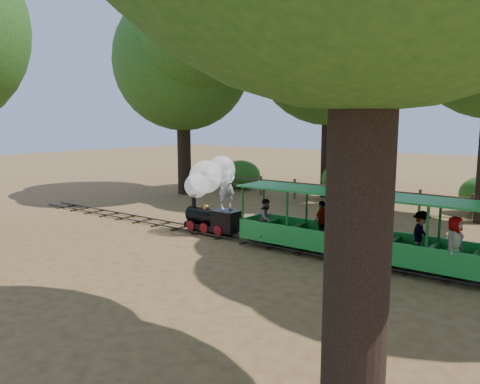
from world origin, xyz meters
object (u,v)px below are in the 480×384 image
Objects in this scene: locomotive at (210,189)px; fence at (352,193)px; carriage_rear at (433,244)px; carriage_front at (295,225)px.

fence is (1.68, 7.92, -0.97)m from locomotive.
locomotive is 0.79× the size of carriage_rear.
carriage_rear is (7.27, -0.08, -0.76)m from locomotive.
carriage_front and carriage_rear have the same top height.
locomotive is 7.31m from carriage_rear.
fence is at bearing 124.96° from carriage_rear.
fence is (-1.67, 8.01, -0.18)m from carriage_front.
locomotive is 0.79× the size of carriage_front.
locomotive reaches higher than carriage_rear.
locomotive is at bearing -102.00° from fence.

